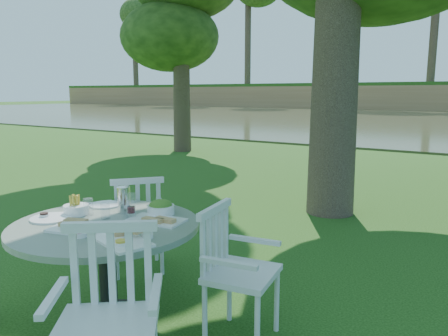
{
  "coord_description": "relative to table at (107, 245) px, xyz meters",
  "views": [
    {
      "loc": [
        2.39,
        -3.48,
        1.61
      ],
      "look_at": [
        0.0,
        0.2,
        0.85
      ],
      "focal_mm": 35.0,
      "sensor_mm": 36.0,
      "label": 1
    }
  ],
  "objects": [
    {
      "name": "ground",
      "position": [
        -0.16,
        1.52,
        -0.58
      ],
      "size": [
        140.0,
        140.0,
        0.0
      ],
      "primitive_type": "plane",
      "color": "#11370B",
      "rests_on": "ground"
    },
    {
      "name": "table",
      "position": [
        0.0,
        0.0,
        0.0
      ],
      "size": [
        1.27,
        1.27,
        0.73
      ],
      "color": "black",
      "rests_on": "ground"
    },
    {
      "name": "chair_ne",
      "position": [
        0.8,
        0.32,
        -0.05
      ],
      "size": [
        0.48,
        0.51,
        0.89
      ],
      "rotation": [
        0.0,
        0.0,
        -4.56
      ],
      "color": "silver",
      "rests_on": "ground"
    },
    {
      "name": "chair_nw",
      "position": [
        -0.44,
        0.75,
        -0.05
      ],
      "size": [
        0.61,
        0.62,
        0.89
      ],
      "rotation": [
        0.0,
        0.0,
        -2.27
      ],
      "color": "silver",
      "rests_on": "ground"
    },
    {
      "name": "chair_se",
      "position": [
        0.64,
        -0.56,
        -0.02
      ],
      "size": [
        0.66,
        0.65,
        0.95
      ],
      "rotation": [
        0.0,
        0.0,
        0.66
      ],
      "color": "silver",
      "rests_on": "ground"
    },
    {
      "name": "tableware",
      "position": [
        -0.02,
        0.09,
        0.19
      ],
      "size": [
        1.14,
        0.86,
        0.2
      ],
      "color": "white",
      "rests_on": "table"
    }
  ]
}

